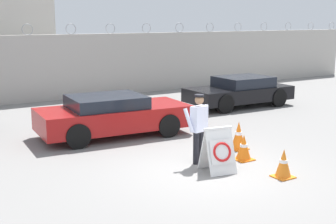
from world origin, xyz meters
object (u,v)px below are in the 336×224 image
at_px(barricade_sign, 219,150).
at_px(parked_car_rear_sedan, 113,115).
at_px(security_guard, 199,126).
at_px(traffic_cone_mid, 239,135).
at_px(traffic_cone_near, 283,164).
at_px(traffic_cone_far, 244,148).
at_px(parked_car_far_side, 240,91).

distance_m(barricade_sign, parked_car_rear_sedan, 4.38).
height_order(security_guard, traffic_cone_mid, security_guard).
height_order(traffic_cone_near, traffic_cone_far, traffic_cone_near).
bearing_deg(traffic_cone_far, parked_car_rear_sedan, 113.87).
xyz_separation_m(parked_car_rear_sedan, parked_car_far_side, (6.37, 1.73, -0.03)).
relative_size(security_guard, parked_car_far_side, 0.39).
relative_size(security_guard, traffic_cone_far, 2.65).
bearing_deg(traffic_cone_near, traffic_cone_far, 85.48).
bearing_deg(security_guard, traffic_cone_near, 105.26).
relative_size(barricade_sign, traffic_cone_near, 1.62).
relative_size(security_guard, traffic_cone_mid, 2.24).
bearing_deg(traffic_cone_far, security_guard, 161.60).
distance_m(security_guard, parked_car_rear_sedan, 3.62).
height_order(security_guard, traffic_cone_far, security_guard).
height_order(barricade_sign, traffic_cone_mid, barricade_sign).
height_order(security_guard, parked_car_rear_sedan, security_guard).
distance_m(traffic_cone_near, traffic_cone_mid, 2.39).
distance_m(traffic_cone_far, parked_car_far_side, 7.32).
distance_m(barricade_sign, traffic_cone_mid, 2.06).
height_order(barricade_sign, traffic_cone_far, barricade_sign).
height_order(security_guard, parked_car_far_side, security_guard).
bearing_deg(parked_car_rear_sedan, traffic_cone_near, -69.04).
bearing_deg(traffic_cone_mid, traffic_cone_far, -122.52).
height_order(parked_car_rear_sedan, parked_car_far_side, parked_car_rear_sedan).
xyz_separation_m(traffic_cone_mid, parked_car_rear_sedan, (-2.27, 3.09, 0.26)).
relative_size(barricade_sign, traffic_cone_far, 1.64).
bearing_deg(traffic_cone_mid, parked_car_rear_sedan, 126.24).
bearing_deg(parked_car_far_side, security_guard, 43.84).
distance_m(security_guard, traffic_cone_far, 1.32).
relative_size(traffic_cone_mid, parked_car_far_side, 0.18).
height_order(traffic_cone_mid, parked_car_far_side, parked_car_far_side).
distance_m(traffic_cone_mid, traffic_cone_far, 0.99).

